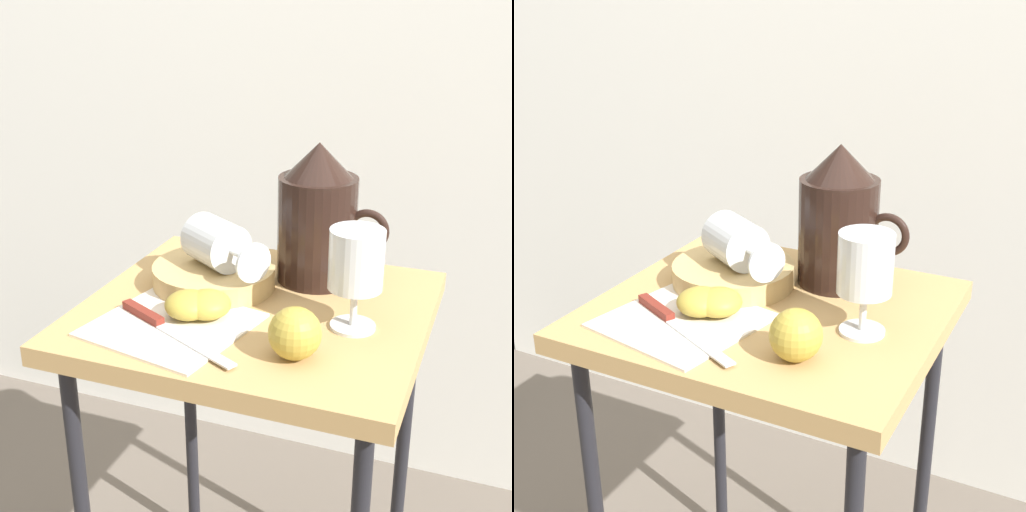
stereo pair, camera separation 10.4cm
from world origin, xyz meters
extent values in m
cube|color=white|center=(0.00, 0.59, 1.01)|extent=(2.40, 0.03, 2.02)
cube|color=tan|center=(0.00, 0.00, 0.65)|extent=(0.50, 0.45, 0.03)
cylinder|color=black|center=(-0.21, 0.19, 0.32)|extent=(0.02, 0.02, 0.64)
cylinder|color=black|center=(0.21, 0.19, 0.32)|extent=(0.02, 0.02, 0.64)
cube|color=silver|center=(-0.09, -0.10, 0.67)|extent=(0.24, 0.23, 0.00)
cylinder|color=tan|center=(-0.09, 0.05, 0.68)|extent=(0.19, 0.19, 0.03)
cylinder|color=black|center=(0.05, 0.13, 0.75)|extent=(0.12, 0.12, 0.17)
cylinder|color=#B23819|center=(0.05, 0.13, 0.72)|extent=(0.11, 0.11, 0.09)
cone|color=black|center=(0.05, 0.13, 0.86)|extent=(0.11, 0.11, 0.05)
torus|color=black|center=(0.13, 0.13, 0.76)|extent=(0.07, 0.01, 0.07)
cylinder|color=silver|center=(0.15, -0.02, 0.67)|extent=(0.06, 0.06, 0.00)
cylinder|color=silver|center=(0.15, -0.02, 0.70)|extent=(0.01, 0.01, 0.06)
cylinder|color=silver|center=(0.15, -0.02, 0.77)|extent=(0.08, 0.08, 0.08)
cylinder|color=#B23819|center=(0.15, -0.02, 0.75)|extent=(0.07, 0.07, 0.04)
cylinder|color=silver|center=(-0.08, 0.05, 0.74)|extent=(0.11, 0.11, 0.08)
cylinder|color=silver|center=(-0.02, 0.01, 0.74)|extent=(0.06, 0.04, 0.01)
cylinder|color=silver|center=(0.00, -0.01, 0.74)|extent=(0.04, 0.05, 0.06)
ellipsoid|color=#B29938|center=(-0.07, -0.08, 0.69)|extent=(0.07, 0.07, 0.04)
ellipsoid|color=#B29938|center=(-0.05, -0.06, 0.69)|extent=(0.07, 0.07, 0.04)
sphere|color=#B29938|center=(0.10, -0.12, 0.70)|extent=(0.07, 0.07, 0.07)
cube|color=silver|center=(-0.03, -0.15, 0.67)|extent=(0.14, 0.08, 0.00)
cube|color=maroon|center=(-0.14, -0.10, 0.68)|extent=(0.08, 0.05, 0.01)
camera|label=1|loc=(0.34, -0.91, 1.13)|focal=50.65mm
camera|label=2|loc=(0.44, -0.86, 1.13)|focal=50.65mm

